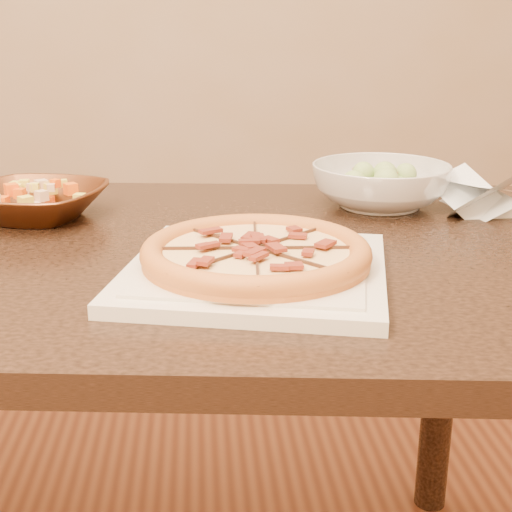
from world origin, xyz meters
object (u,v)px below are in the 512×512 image
object	(u,v)px
dining_table	(168,312)
bronze_bowl	(36,203)
pizza	(256,253)
plate	(256,270)
salad_bowl	(380,186)

from	to	relation	value
dining_table	bronze_bowl	distance (m)	0.30
pizza	bronze_bowl	size ratio (longest dim) A/B	1.31
plate	salad_bowl	world-z (taller)	salad_bowl
pizza	bronze_bowl	bearing A→B (deg)	136.83
plate	pizza	size ratio (longest dim) A/B	1.33
dining_table	plate	xyz separation A→B (m)	(0.12, -0.16, 0.12)
pizza	bronze_bowl	xyz separation A→B (m)	(-0.34, 0.32, -0.01)
bronze_bowl	pizza	bearing A→B (deg)	-43.17
bronze_bowl	salad_bowl	xyz separation A→B (m)	(0.59, 0.04, 0.01)
plate	bronze_bowl	bearing A→B (deg)	136.83
pizza	salad_bowl	bearing A→B (deg)	54.88
dining_table	pizza	bearing A→B (deg)	-52.97
bronze_bowl	salad_bowl	size ratio (longest dim) A/B	0.92
pizza	salad_bowl	xyz separation A→B (m)	(0.25, 0.36, 0.00)
salad_bowl	dining_table	bearing A→B (deg)	-152.59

